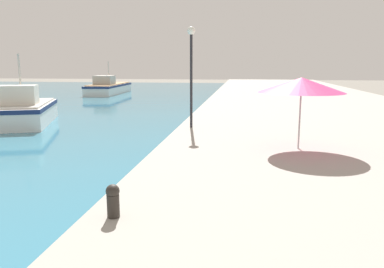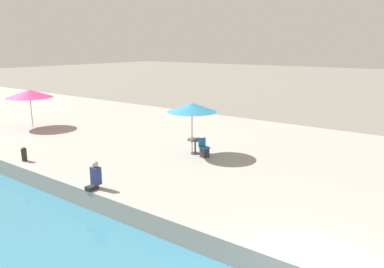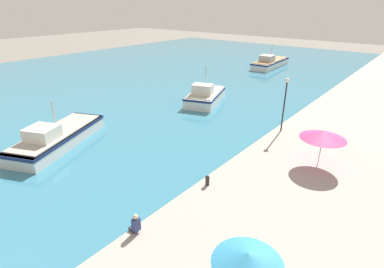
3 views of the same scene
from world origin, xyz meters
name	(u,v)px [view 3 (image 3 of 3)]	position (x,y,z in m)	size (l,w,h in m)	color
water_basin	(153,71)	(-28.00, 37.00, 0.02)	(56.00, 90.00, 0.04)	teal
fishing_boat_near	(57,137)	(-13.05, 11.67, 0.79)	(6.52, 9.53, 3.80)	silver
fishing_boat_mid	(205,96)	(-10.42, 28.36, 0.89)	(5.28, 7.33, 4.28)	white
fishing_boat_far	(270,62)	(-13.93, 52.75, 0.84)	(3.71, 10.61, 4.03)	white
cafe_umbrella_pink	(248,258)	(6.26, 8.23, 3.10)	(2.44, 2.44, 2.54)	#B7B7B7
cafe_umbrella_white	(323,135)	(4.97, 20.40, 2.98)	(2.93, 2.93, 2.46)	#B7B7B7
person_at_quay	(135,224)	(0.37, 8.35, 1.25)	(0.57, 0.36, 1.06)	#232328
mooring_bollard	(207,180)	(0.62, 13.75, 1.13)	(0.26, 0.26, 0.65)	#2D2823
lamppost	(285,96)	(0.63, 24.32, 3.87)	(0.36, 0.36, 4.56)	#232328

